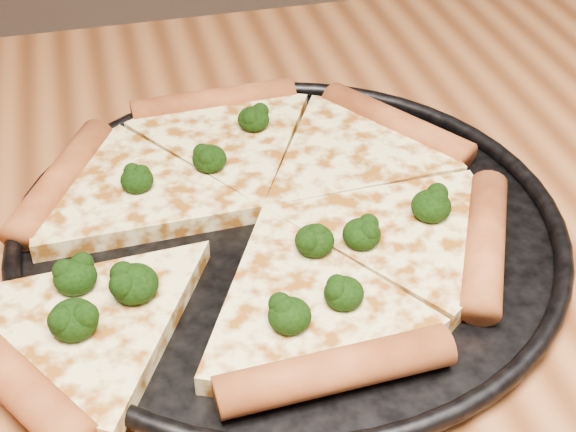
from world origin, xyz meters
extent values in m
cube|color=brown|center=(0.00, 0.00, 0.73)|extent=(1.20, 0.90, 0.04)
cylinder|color=black|center=(-0.06, 0.10, 0.75)|extent=(0.35, 0.35, 0.01)
torus|color=black|center=(-0.06, 0.10, 0.76)|extent=(0.36, 0.36, 0.01)
cylinder|color=#AF5B2B|center=(0.04, 0.19, 0.77)|extent=(0.09, 0.12, 0.02)
cylinder|color=#AF5B2B|center=(-0.09, 0.26, 0.77)|extent=(0.13, 0.03, 0.02)
cylinder|color=#AF5B2B|center=(-0.21, 0.18, 0.77)|extent=(0.08, 0.13, 0.02)
cylinder|color=#AF5B2B|center=(-0.24, 0.01, 0.77)|extent=(0.09, 0.12, 0.02)
cylinder|color=#AF5B2B|center=(-0.07, -0.03, 0.77)|extent=(0.13, 0.03, 0.02)
cylinder|color=#AF5B2B|center=(0.05, 0.05, 0.77)|extent=(0.08, 0.13, 0.02)
ellipsoid|color=black|center=(-0.10, 0.17, 0.78)|extent=(0.02, 0.02, 0.02)
ellipsoid|color=black|center=(-0.05, 0.01, 0.78)|extent=(0.02, 0.02, 0.02)
ellipsoid|color=black|center=(-0.16, 0.15, 0.78)|extent=(0.02, 0.02, 0.02)
ellipsoid|color=black|center=(-0.06, 0.06, 0.78)|extent=(0.02, 0.02, 0.02)
ellipsoid|color=black|center=(-0.20, 0.07, 0.78)|extent=(0.03, 0.03, 0.02)
ellipsoid|color=black|center=(-0.17, 0.05, 0.78)|extent=(0.03, 0.03, 0.02)
ellipsoid|color=black|center=(-0.06, 0.21, 0.78)|extent=(0.02, 0.02, 0.02)
ellipsoid|color=black|center=(0.02, 0.08, 0.78)|extent=(0.03, 0.03, 0.02)
ellipsoid|color=black|center=(-0.20, 0.03, 0.78)|extent=(0.03, 0.03, 0.02)
ellipsoid|color=black|center=(-0.03, 0.06, 0.78)|extent=(0.02, 0.02, 0.02)
ellipsoid|color=black|center=(-0.09, 0.00, 0.78)|extent=(0.02, 0.02, 0.02)
camera|label=1|loc=(-0.17, -0.30, 1.10)|focal=51.45mm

